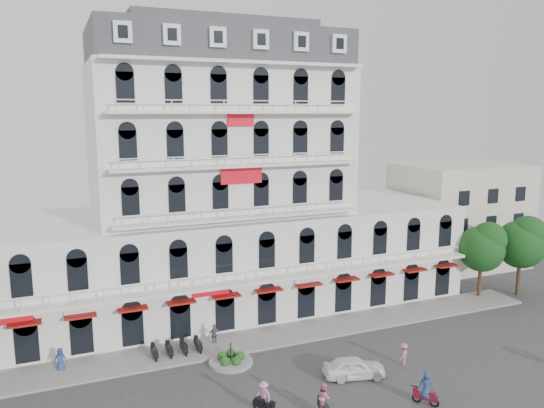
{
  "coord_description": "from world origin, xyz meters",
  "views": [
    {
      "loc": [
        -14.0,
        -28.32,
        18.08
      ],
      "look_at": [
        1.9,
        10.0,
        10.81
      ],
      "focal_mm": 35.0,
      "sensor_mm": 36.0,
      "label": 1
    }
  ],
  "objects_px": {
    "rider_southwest": "(324,400)",
    "rider_east": "(426,388)",
    "parked_car": "(354,367)",
    "rider_center": "(264,397)"
  },
  "relations": [
    {
      "from": "parked_car",
      "to": "rider_east",
      "type": "height_order",
      "value": "rider_east"
    },
    {
      "from": "parked_car",
      "to": "rider_southwest",
      "type": "height_order",
      "value": "rider_southwest"
    },
    {
      "from": "rider_southwest",
      "to": "rider_east",
      "type": "xyz_separation_m",
      "value": [
        6.52,
        -1.23,
        -0.02
      ]
    },
    {
      "from": "rider_southwest",
      "to": "rider_center",
      "type": "xyz_separation_m",
      "value": [
        -3.19,
        1.7,
        -0.03
      ]
    },
    {
      "from": "parked_car",
      "to": "rider_east",
      "type": "bearing_deg",
      "value": -139.56
    },
    {
      "from": "rider_east",
      "to": "rider_center",
      "type": "height_order",
      "value": "rider_east"
    },
    {
      "from": "rider_southwest",
      "to": "parked_car",
      "type": "bearing_deg",
      "value": -40.91
    },
    {
      "from": "rider_southwest",
      "to": "rider_east",
      "type": "distance_m",
      "value": 6.64
    },
    {
      "from": "rider_east",
      "to": "rider_center",
      "type": "xyz_separation_m",
      "value": [
        -9.71,
        2.93,
        -0.0
      ]
    },
    {
      "from": "rider_southwest",
      "to": "rider_east",
      "type": "relative_size",
      "value": 1.0
    }
  ]
}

